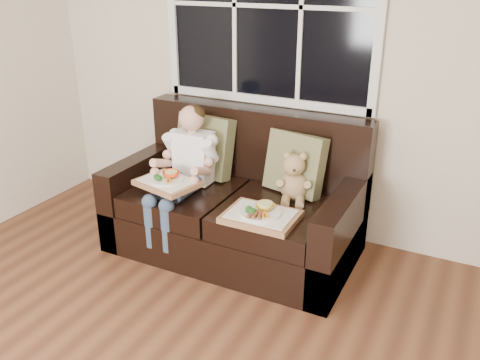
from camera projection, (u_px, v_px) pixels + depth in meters
The scene contains 9 objects.
room_walls at pixel (16, 98), 1.31m from camera, with size 4.52×5.02×2.71m.
window_back at pixel (268, 6), 3.49m from camera, with size 1.62×0.04×1.37m.
loveseat at pixel (238, 208), 3.63m from camera, with size 1.70×0.92×0.96m.
pillow_left at pixel (204, 146), 3.76m from camera, with size 0.47×0.26×0.46m.
pillow_right at pixel (295, 163), 3.47m from camera, with size 0.45×0.28×0.43m.
child at pixel (186, 161), 3.54m from camera, with size 0.39×0.60×0.88m.
teddy_bear at pixel (294, 180), 3.38m from camera, with size 0.24×0.29×0.35m.
tray_left at pixel (168, 181), 3.40m from camera, with size 0.45×0.38×0.09m.
tray_right at pixel (261, 215), 3.14m from camera, with size 0.45×0.34×0.10m.
Camera 1 is at (1.09, -0.89, 1.91)m, focal length 38.00 mm.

